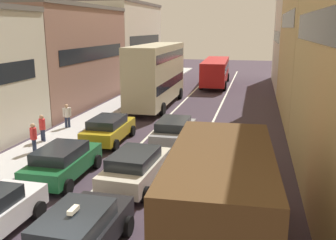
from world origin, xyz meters
TOP-DOWN VIEW (x-y plane):
  - sidewalk_left at (-6.70, 20.00)m, footprint 2.60×64.00m
  - lane_stripe_left at (-1.70, 20.00)m, footprint 0.16×60.00m
  - lane_stripe_right at (1.70, 20.00)m, footprint 0.16×60.00m
  - building_row_left at (-12.00, 22.96)m, footprint 7.20×43.90m
  - removalist_box_truck at (3.70, 2.46)m, footprint 2.99×7.80m
  - taxi_centre_lane_front at (-0.18, 1.73)m, footprint 2.11×4.33m
  - sedan_centre_lane_second at (-0.19, 7.00)m, footprint 2.23×4.38m
  - wagon_left_lane_second at (-3.46, 6.91)m, footprint 2.12×4.33m
  - hatchback_centre_lane_third at (0.16, 12.77)m, footprint 2.08×4.31m
  - sedan_left_lane_third at (-3.55, 12.35)m, footprint 2.12×4.33m
  - sedan_right_lane_behind_truck at (3.24, 9.54)m, footprint 2.15×4.34m
  - bus_mid_queue_primary at (-3.45, 22.61)m, footprint 2.87×10.52m
  - bus_far_queue_secondary at (0.02, 35.21)m, footprint 3.08×10.58m
  - pedestrian_near_kerb at (-7.10, 11.31)m, footprint 0.48×0.34m
  - pedestrian_mid_sidewalk at (-6.50, 9.50)m, footprint 0.34×0.51m
  - pedestrian_far_sidewalk at (-7.19, 14.35)m, footprint 0.45×0.36m

SIDE VIEW (x-z plane):
  - lane_stripe_left at x=-1.70m, z-range 0.00..0.01m
  - lane_stripe_right at x=1.70m, z-range 0.00..0.01m
  - sidewalk_left at x=-6.70m, z-range 0.00..0.14m
  - sedan_centre_lane_second at x=-0.19m, z-range 0.05..1.54m
  - wagon_left_lane_second at x=-3.46m, z-range 0.05..1.54m
  - hatchback_centre_lane_third at x=0.16m, z-range 0.05..1.54m
  - sedan_left_lane_third at x=-3.55m, z-range 0.05..1.54m
  - sedan_right_lane_behind_truck at x=3.24m, z-range 0.05..1.54m
  - taxi_centre_lane_front at x=-0.18m, z-range -0.03..1.63m
  - pedestrian_near_kerb at x=-7.10m, z-range 0.12..1.78m
  - pedestrian_mid_sidewalk at x=-6.50m, z-range 0.12..1.78m
  - pedestrian_far_sidewalk at x=-7.19m, z-range 0.12..1.78m
  - bus_far_queue_secondary at x=0.02m, z-range 0.31..3.21m
  - removalist_box_truck at x=3.70m, z-range 0.18..3.76m
  - bus_mid_queue_primary at x=-3.45m, z-range 0.30..5.36m
  - building_row_left at x=-12.00m, z-range -0.42..8.85m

